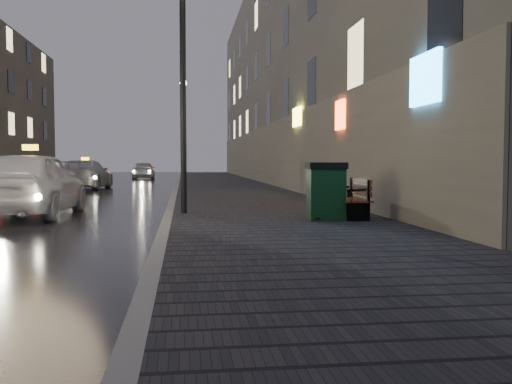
# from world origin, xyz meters

# --- Properties ---
(ground) EXTENTS (120.00, 120.00, 0.00)m
(ground) POSITION_xyz_m (0.00, 0.00, 0.00)
(ground) COLOR black
(ground) RESTS_ON ground
(sidewalk) EXTENTS (4.60, 58.00, 0.15)m
(sidewalk) POSITION_xyz_m (3.90, 21.00, 0.07)
(sidewalk) COLOR black
(sidewalk) RESTS_ON ground
(curb) EXTENTS (0.20, 58.00, 0.15)m
(curb) POSITION_xyz_m (1.50, 21.00, 0.07)
(curb) COLOR slate
(curb) RESTS_ON ground
(building_near) EXTENTS (1.80, 50.00, 13.00)m
(building_near) POSITION_xyz_m (7.10, 25.00, 6.50)
(building_near) COLOR #605B54
(building_near) RESTS_ON ground
(lamp_near) EXTENTS (0.36, 0.36, 5.28)m
(lamp_near) POSITION_xyz_m (1.85, 6.00, 3.49)
(lamp_near) COLOR black
(lamp_near) RESTS_ON sidewalk
(lamp_far) EXTENTS (0.36, 0.36, 5.28)m
(lamp_far) POSITION_xyz_m (1.85, 22.00, 3.49)
(lamp_far) COLOR black
(lamp_far) RESTS_ON sidewalk
(bench) EXTENTS (0.63, 1.66, 0.84)m
(bench) POSITION_xyz_m (5.40, 4.46, 0.57)
(bench) COLOR black
(bench) RESTS_ON sidewalk
(trash_bin) EXTENTS (0.81, 0.81, 1.17)m
(trash_bin) POSITION_xyz_m (4.74, 4.18, 0.75)
(trash_bin) COLOR black
(trash_bin) RESTS_ON sidewalk
(taxi_near) EXTENTS (2.07, 4.78, 1.61)m
(taxi_near) POSITION_xyz_m (-1.83, 7.18, 0.80)
(taxi_near) COLOR white
(taxi_near) RESTS_ON ground
(car_left_mid) EXTENTS (1.86, 4.26, 1.36)m
(car_left_mid) POSITION_xyz_m (-5.02, 19.38, 0.68)
(car_left_mid) COLOR #97989F
(car_left_mid) RESTS_ON ground
(taxi_mid) EXTENTS (2.20, 4.83, 1.37)m
(taxi_mid) POSITION_xyz_m (-2.79, 20.60, 0.68)
(taxi_mid) COLOR #BBBBC2
(taxi_mid) RESTS_ON ground
(car_far) EXTENTS (1.62, 3.82, 1.29)m
(car_far) POSITION_xyz_m (-1.00, 34.03, 0.64)
(car_far) COLOR #A9AAB1
(car_far) RESTS_ON ground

